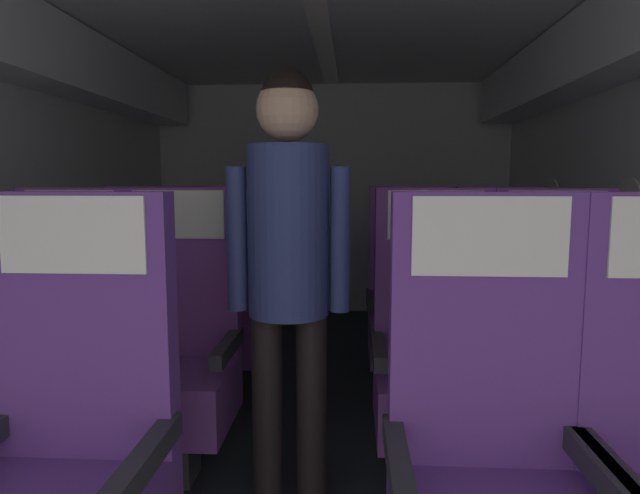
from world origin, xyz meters
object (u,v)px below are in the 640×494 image
Objects in this scene: seat_a_right_window at (490,476)px; seat_c_right_window at (412,310)px; seat_c_right_aisle at (500,311)px; flight_attendant at (288,250)px; seat_b_right_window at (435,361)px; seat_c_left_window at (144,307)px; seat_c_left_aisle at (223,308)px; seat_b_left_aisle at (176,357)px; seat_b_right_aisle at (557,363)px; seat_b_left_window at (67,353)px; seat_a_left_aisle at (67,467)px.

seat_a_right_window is 1.75m from seat_c_right_window.
seat_c_right_aisle is 1.64m from flight_attendant.
seat_a_right_window is 0.86m from seat_b_right_window.
seat_c_left_window is at bearing 150.56° from seat_b_right_window.
seat_c_left_aisle is 1.00× the size of seat_c_right_window.
seat_c_left_aisle is 1.00× the size of seat_c_right_aisle.
flight_attendant is (0.98, -1.15, 0.48)m from seat_c_left_window.
seat_c_left_aisle is at bearing 121.95° from seat_a_right_window.
seat_b_left_aisle is 1.00× the size of seat_b_right_window.
seat_a_right_window is 1.00× the size of seat_b_right_aisle.
flight_attendant is at bearing -49.45° from seat_c_left_window.
seat_b_left_window is 1.13m from flight_attendant.
seat_a_left_aisle and seat_a_right_window have the same top height.
flight_attendant is (-1.04, -0.29, 0.48)m from seat_b_right_aisle.
seat_b_left_aisle is at bearing -150.10° from seat_c_right_aisle.
seat_c_right_aisle is at bearing 89.32° from seat_b_right_aisle.
seat_b_right_aisle is (1.54, 0.02, 0.00)m from seat_b_left_aisle.
seat_b_left_window is at bearing 179.95° from seat_b_right_aisle.
seat_a_left_aisle is 1.00× the size of seat_b_left_aisle.
seat_c_right_aisle is 0.75× the size of flight_attendant.
seat_c_left_window is at bearing 131.73° from seat_a_right_window.
seat_b_left_aisle is at bearing 141.35° from seat_a_right_window.
seat_b_right_window is at bearing -179.23° from seat_b_right_aisle.
seat_a_right_window is 0.94m from flight_attendant.
seat_b_right_aisle and seat_c_left_window have the same top height.
seat_a_left_aisle and seat_b_left_window have the same top height.
seat_b_left_aisle is (-0.01, 0.87, 0.00)m from seat_a_left_aisle.
seat_b_left_aisle is 1.00× the size of seat_b_right_aisle.
seat_a_right_window is at bearing -67.80° from flight_attendant.
seat_b_right_window is (-0.48, -0.01, 0.00)m from seat_b_right_aisle.
seat_c_right_window is at bearing 1.10° from seat_c_left_aisle.
seat_b_left_aisle is 1.00× the size of seat_c_left_window.
seat_b_right_window is at bearing 0.66° from seat_b_left_aisle.
seat_c_left_window and seat_c_right_window have the same top height.
seat_c_right_window is (-0.48, 0.88, 0.00)m from seat_b_right_aisle.
flight_attendant is (0.49, 0.61, 0.48)m from seat_a_left_aisle.
flight_attendant is at bearing -132.20° from seat_c_right_aisle.
flight_attendant is (-1.05, -1.16, 0.48)m from seat_c_right_aisle.
seat_b_right_aisle is 1.78m from seat_c_left_aisle.
flight_attendant reaches higher than seat_b_left_window.
seat_c_right_aisle is (0.49, 1.75, 0.00)m from seat_a_right_window.
seat_a_left_aisle is 1.00× the size of seat_c_left_window.
flight_attendant is at bearing -164.66° from seat_b_right_aisle.
seat_c_right_window is (1.05, 1.77, 0.00)m from seat_a_left_aisle.
seat_a_left_aisle is at bearing -89.54° from seat_b_left_aisle.
seat_c_left_aisle is (-0.01, 0.88, 0.00)m from seat_b_left_aisle.
seat_b_right_window is at bearing 90.37° from seat_a_right_window.
seat_c_left_window is at bearing -179.67° from seat_c_right_aisle.
seat_a_right_window is at bearing -38.65° from seat_b_left_aisle.
seat_c_right_window is at bearing 59.20° from seat_a_left_aisle.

